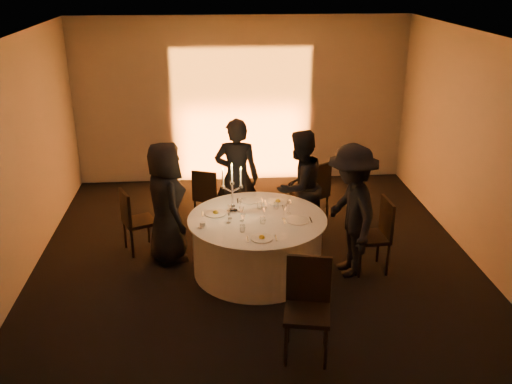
{
  "coord_description": "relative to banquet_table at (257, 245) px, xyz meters",
  "views": [
    {
      "loc": [
        -0.55,
        -6.66,
        3.83
      ],
      "look_at": [
        0.0,
        0.2,
        1.05
      ],
      "focal_mm": 40.0,
      "sensor_mm": 36.0,
      "label": 1
    }
  ],
  "objects": [
    {
      "name": "guest_back_right",
      "position": [
        0.68,
        0.87,
        0.45
      ],
      "size": [
        1.03,
        1.0,
        1.68
      ],
      "primitive_type": "imported",
      "rotation": [
        0.0,
        0.0,
        -2.48
      ],
      "color": "black",
      "rests_on": "floor"
    },
    {
      "name": "tumbler_c",
      "position": [
        0.05,
        0.29,
        0.43
      ],
      "size": [
        0.07,
        0.07,
        0.09
      ],
      "primitive_type": "cylinder",
      "color": "white",
      "rests_on": "banquet_table"
    },
    {
      "name": "wine_glass_e",
      "position": [
        -0.21,
        -0.08,
        0.52
      ],
      "size": [
        0.07,
        0.07,
        0.19
      ],
      "color": "white",
      "rests_on": "banquet_table"
    },
    {
      "name": "plate_front",
      "position": [
        0.0,
        -0.6,
        0.4
      ],
      "size": [
        0.36,
        0.27,
        0.08
      ],
      "color": "white",
      "rests_on": "banquet_table"
    },
    {
      "name": "wine_glass_c",
      "position": [
        -0.35,
        0.01,
        0.52
      ],
      "size": [
        0.07,
        0.07,
        0.19
      ],
      "color": "white",
      "rests_on": "banquet_table"
    },
    {
      "name": "uplighter_fixture",
      "position": [
        0.0,
        3.2,
        -0.33
      ],
      "size": [
        0.25,
        0.12,
        0.1
      ],
      "primitive_type": "cube",
      "color": "black",
      "rests_on": "floor"
    },
    {
      "name": "ceiling",
      "position": [
        0.0,
        0.0,
        2.62
      ],
      "size": [
        7.0,
        7.0,
        0.0
      ],
      "primitive_type": "plane",
      "rotation": [
        3.14,
        0.0,
        0.0
      ],
      "color": "silver",
      "rests_on": "wall_back"
    },
    {
      "name": "banquet_table",
      "position": [
        0.0,
        0.0,
        0.0
      ],
      "size": [
        1.8,
        1.8,
        0.77
      ],
      "color": "black",
      "rests_on": "floor"
    },
    {
      "name": "plate_right",
      "position": [
        0.51,
        -0.13,
        0.39
      ],
      "size": [
        0.36,
        0.29,
        0.01
      ],
      "color": "white",
      "rests_on": "banquet_table"
    },
    {
      "name": "chair_back_right",
      "position": [
        0.99,
        1.37,
        0.19
      ],
      "size": [
        0.62,
        0.62,
        1.02
      ],
      "rotation": [
        0.0,
        0.0,
        -2.56
      ],
      "color": "black",
      "rests_on": "floor"
    },
    {
      "name": "coffee_cup",
      "position": [
        -0.7,
        -0.22,
        0.42
      ],
      "size": [
        0.11,
        0.11,
        0.07
      ],
      "color": "white",
      "rests_on": "banquet_table"
    },
    {
      "name": "chair_right",
      "position": [
        1.57,
        -0.09,
        0.18
      ],
      "size": [
        0.46,
        0.46,
        1.0
      ],
      "rotation": [
        0.0,
        0.0,
        -1.51
      ],
      "color": "black",
      "rests_on": "floor"
    },
    {
      "name": "chair_back_left",
      "position": [
        -0.65,
        1.54,
        0.12
      ],
      "size": [
        0.51,
        0.51,
        0.9
      ],
      "rotation": [
        0.0,
        0.0,
        2.77
      ],
      "color": "black",
      "rests_on": "floor"
    },
    {
      "name": "plate_back_left",
      "position": [
        -0.05,
        0.56,
        0.39
      ],
      "size": [
        0.36,
        0.26,
        0.01
      ],
      "color": "white",
      "rests_on": "banquet_table"
    },
    {
      "name": "wall_right",
      "position": [
        3.0,
        0.0,
        1.12
      ],
      "size": [
        0.0,
        7.0,
        7.0
      ],
      "primitive_type": "plane",
      "rotation": [
        1.57,
        0.0,
        -1.57
      ],
      "color": "#ABA69F",
      "rests_on": "floor"
    },
    {
      "name": "guest_back_left",
      "position": [
        -0.21,
        1.16,
        0.51
      ],
      "size": [
        0.72,
        0.54,
        1.79
      ],
      "primitive_type": "imported",
      "rotation": [
        0.0,
        0.0,
        2.97
      ],
      "color": "black",
      "rests_on": "floor"
    },
    {
      "name": "guest_right",
      "position": [
        1.19,
        -0.13,
        0.5
      ],
      "size": [
        0.78,
        1.2,
        1.76
      ],
      "primitive_type": "imported",
      "rotation": [
        0.0,
        0.0,
        -1.46
      ],
      "color": "black",
      "rests_on": "floor"
    },
    {
      "name": "plate_back_right",
      "position": [
        0.32,
        0.48,
        0.4
      ],
      "size": [
        0.35,
        0.27,
        0.08
      ],
      "color": "white",
      "rests_on": "banquet_table"
    },
    {
      "name": "wine_glass_b",
      "position": [
        -0.2,
        -0.29,
        0.52
      ],
      "size": [
        0.07,
        0.07,
        0.19
      ],
      "color": "white",
      "rests_on": "banquet_table"
    },
    {
      "name": "wine_glass_a",
      "position": [
        0.43,
        0.11,
        0.52
      ],
      "size": [
        0.07,
        0.07,
        0.19
      ],
      "color": "white",
      "rests_on": "banquet_table"
    },
    {
      "name": "tumbler_d",
      "position": [
        0.27,
        0.27,
        0.43
      ],
      "size": [
        0.07,
        0.07,
        0.09
      ],
      "primitive_type": "cylinder",
      "color": "white",
      "rests_on": "banquet_table"
    },
    {
      "name": "wine_glass_f",
      "position": [
        -0.21,
        0.22,
        0.52
      ],
      "size": [
        0.07,
        0.07,
        0.19
      ],
      "color": "white",
      "rests_on": "banquet_table"
    },
    {
      "name": "plate_left",
      "position": [
        -0.53,
        0.17,
        0.4
      ],
      "size": [
        0.36,
        0.29,
        0.08
      ],
      "color": "white",
      "rests_on": "banquet_table"
    },
    {
      "name": "tumbler_a",
      "position": [
        -0.21,
        -0.38,
        0.43
      ],
      "size": [
        0.07,
        0.07,
        0.09
      ],
      "primitive_type": "cylinder",
      "color": "white",
      "rests_on": "banquet_table"
    },
    {
      "name": "wall_front",
      "position": [
        0.0,
        -3.5,
        1.12
      ],
      "size": [
        7.0,
        0.0,
        7.0
      ],
      "primitive_type": "plane",
      "rotation": [
        -1.57,
        0.0,
        0.0
      ],
      "color": "#ABA69F",
      "rests_on": "floor"
    },
    {
      "name": "wall_left",
      "position": [
        -3.0,
        0.0,
        1.12
      ],
      "size": [
        0.0,
        7.0,
        7.0
      ],
      "primitive_type": "plane",
      "rotation": [
        1.57,
        0.0,
        1.57
      ],
      "color": "#ABA69F",
      "rests_on": "floor"
    },
    {
      "name": "chair_left",
      "position": [
        -1.67,
        0.68,
        0.14
      ],
      "size": [
        0.54,
        0.54,
        0.93
      ],
      "rotation": [
        0.0,
        0.0,
        1.99
      ],
      "color": "black",
      "rests_on": "floor"
    },
    {
      "name": "wine_glass_d",
      "position": [
        0.34,
        -0.06,
        0.52
      ],
      "size": [
        0.07,
        0.07,
        0.19
      ],
      "color": "white",
      "rests_on": "banquet_table"
    },
    {
      "name": "chair_front",
      "position": [
        0.38,
        -1.72,
        0.22
      ],
      "size": [
        0.55,
        0.55,
        1.06
      ],
      "rotation": [
        0.0,
        0.0,
        -0.2
      ],
      "color": "black",
      "rests_on": "floor"
    },
    {
      "name": "wine_glass_g",
      "position": [
        0.08,
        -0.08,
        0.52
      ],
      "size": [
        0.07,
        0.07,
        0.19
      ],
      "color": "white",
      "rests_on": "banquet_table"
    },
    {
      "name": "guest_left",
      "position": [
        -1.19,
        0.44,
        0.46
      ],
      "size": [
        0.79,
        0.96,
        1.68
      ],
      "primitive_type": "imported",
      "rotation": [
        0.0,
        0.0,
        1.92
      ],
      "color": "black",
      "rests_on": "floor"
    },
    {
      "name": "wall_back",
      "position": [
        0.0,
        3.5,
        1.12
      ],
      "size": [
        7.0,
        0.0,
        7.0
      ],
      "primitive_type": "plane",
      "rotation": [
        1.57,
        0.0,
        0.0
      ],
      "color": "#ABA69F",
      "rests_on": "floor"
    },
    {
      "name": "tumbler_b",
      "position": [
        0.05,
        -0.17,
        0.43
      ],
      "size": [
        0.07,
        0.07,
        0.09
      ],
      "primitive_type": "cylinder",
      "color": "white",
      "rests_on": "banquet_table"
    },
    {
      "name": "floor",
      "position": [
        0.0,
        0.0,
        -0.38
      ],
      "size": [
        7.0,
        7.0,
        0.0
      ],
      "primitive_type": "plane",
      "color": "black",
      "rests_on": "ground"
    },
    {
      "name": "wine_glass_h",
      "position": [
        -0.38,
        -0.12,
        0.52
      ],
      "size": [
        0.07,
        0.07,
        0.19
      ],
      "color": "white",
      "rests_on": "banquet_table"
    },
    {
      "name": "candelabra",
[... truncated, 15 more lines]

